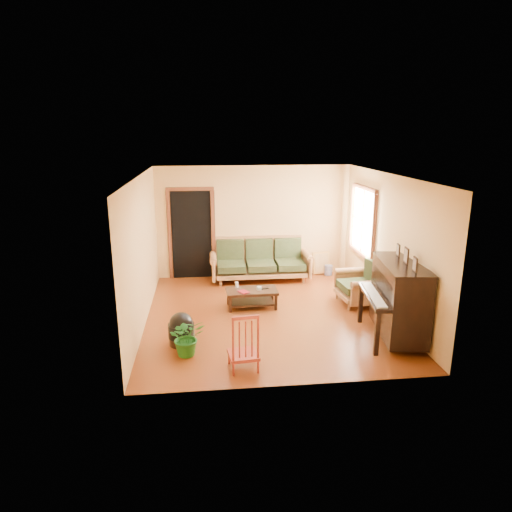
{
  "coord_description": "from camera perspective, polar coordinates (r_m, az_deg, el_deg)",
  "views": [
    {
      "loc": [
        -1.13,
        -7.93,
        3.34
      ],
      "look_at": [
        -0.21,
        0.2,
        1.1
      ],
      "focal_mm": 32.0,
      "sensor_mm": 36.0,
      "label": 1
    }
  ],
  "objects": [
    {
      "name": "leaning_frame",
      "position": [
        11.11,
        8.15,
        -0.81
      ],
      "size": [
        0.44,
        0.16,
        0.57
      ],
      "primitive_type": "cube",
      "rotation": [
        0.0,
        0.0,
        0.16
      ],
      "color": "gold",
      "rests_on": "floor"
    },
    {
      "name": "piano",
      "position": [
        7.87,
        17.45,
        -5.4
      ],
      "size": [
        1.06,
        1.58,
        1.3
      ],
      "primitive_type": "cube",
      "rotation": [
        0.0,
        0.0,
        -0.14
      ],
      "color": "black",
      "rests_on": "floor"
    },
    {
      "name": "footstool",
      "position": [
        7.56,
        -9.3,
        -9.43
      ],
      "size": [
        0.47,
        0.47,
        0.4
      ],
      "primitive_type": "cylinder",
      "rotation": [
        0.0,
        0.0,
        0.12
      ],
      "color": "black",
      "rests_on": "floor"
    },
    {
      "name": "window",
      "position": [
        9.98,
        13.22,
        4.28
      ],
      "size": [
        0.12,
        1.36,
        1.46
      ],
      "primitive_type": "cube",
      "color": "white",
      "rests_on": "right_wall"
    },
    {
      "name": "potted_plant",
      "position": [
        7.16,
        -8.61,
        -9.96
      ],
      "size": [
        0.63,
        0.57,
        0.6
      ],
      "primitive_type": "imported",
      "rotation": [
        0.0,
        0.0,
        0.22
      ],
      "color": "#1B5E1D",
      "rests_on": "floor"
    },
    {
      "name": "floor",
      "position": [
        8.68,
        1.52,
        -7.33
      ],
      "size": [
        5.0,
        5.0,
        0.0
      ],
      "primitive_type": "plane",
      "color": "#57220B",
      "rests_on": "ground"
    },
    {
      "name": "armchair",
      "position": [
        9.31,
        12.75,
        -3.1
      ],
      "size": [
        0.95,
        0.99,
        0.92
      ],
      "primitive_type": "cube",
      "rotation": [
        0.0,
        0.0,
        0.08
      ],
      "color": "#9B6338",
      "rests_on": "floor"
    },
    {
      "name": "coffee_table",
      "position": [
        8.96,
        -0.54,
        -5.33
      ],
      "size": [
        1.0,
        0.56,
        0.36
      ],
      "primitive_type": "cube",
      "rotation": [
        0.0,
        0.0,
        0.02
      ],
      "color": "black",
      "rests_on": "floor"
    },
    {
      "name": "sofa",
      "position": [
        10.49,
        0.58,
        -0.48
      ],
      "size": [
        2.27,
        0.96,
        0.97
      ],
      "primitive_type": "cube",
      "rotation": [
        0.0,
        0.0,
        -0.0
      ],
      "color": "#9B6338",
      "rests_on": "floor"
    },
    {
      "name": "red_chair",
      "position": [
        6.65,
        -1.61,
        -10.5
      ],
      "size": [
        0.46,
        0.5,
        0.89
      ],
      "primitive_type": "cube",
      "rotation": [
        0.0,
        0.0,
        0.11
      ],
      "color": "maroon",
      "rests_on": "floor"
    },
    {
      "name": "ceramic_crock",
      "position": [
        11.1,
        9.04,
        -1.75
      ],
      "size": [
        0.25,
        0.25,
        0.24
      ],
      "primitive_type": "cylinder",
      "rotation": [
        0.0,
        0.0,
        -0.4
      ],
      "color": "#303F90",
      "rests_on": "floor"
    },
    {
      "name": "doorway",
      "position": [
        10.67,
        -8.05,
        2.62
      ],
      "size": [
        1.08,
        0.16,
        2.05
      ],
      "primitive_type": "cube",
      "color": "black",
      "rests_on": "floor"
    },
    {
      "name": "glass_jar",
      "position": [
        8.9,
        0.4,
        -4.04
      ],
      "size": [
        0.1,
        0.1,
        0.06
      ],
      "primitive_type": "cylinder",
      "rotation": [
        0.0,
        0.0,
        0.08
      ],
      "color": "silver",
      "rests_on": "coffee_table"
    },
    {
      "name": "book",
      "position": [
        8.72,
        -1.97,
        -4.61
      ],
      "size": [
        0.24,
        0.26,
        0.02
      ],
      "primitive_type": "imported",
      "rotation": [
        0.0,
        0.0,
        0.53
      ],
      "color": "maroon",
      "rests_on": "coffee_table"
    },
    {
      "name": "candle",
      "position": [
        9.03,
        -2.42,
        -3.6
      ],
      "size": [
        0.08,
        0.08,
        0.11
      ],
      "primitive_type": "cylinder",
      "rotation": [
        0.0,
        0.0,
        -0.35
      ],
      "color": "white",
      "rests_on": "coffee_table"
    },
    {
      "name": "remote",
      "position": [
        8.95,
        1.12,
        -4.09
      ],
      "size": [
        0.15,
        0.07,
        0.01
      ],
      "primitive_type": "cube",
      "rotation": [
        0.0,
        0.0,
        0.21
      ],
      "color": "black",
      "rests_on": "coffee_table"
    }
  ]
}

